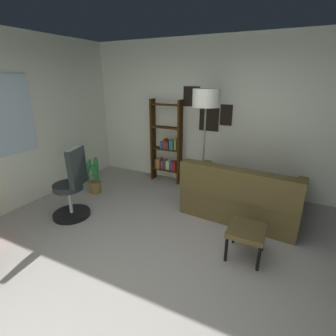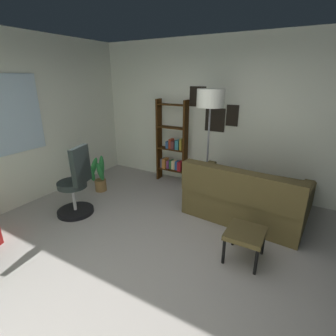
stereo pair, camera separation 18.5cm
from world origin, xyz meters
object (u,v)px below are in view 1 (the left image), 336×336
floor_lamp (206,104)px  potted_plant (93,177)px  couch (250,194)px  footstool (247,232)px  office_chair (72,191)px  bookshelf (167,147)px

floor_lamp → potted_plant: floor_lamp is taller
couch → footstool: couch is taller
couch → office_chair: office_chair is taller
office_chair → potted_plant: 0.90m
footstool → floor_lamp: 2.08m
office_chair → bookshelf: bookshelf is taller
footstool → office_chair: (-0.23, 2.54, 0.11)m
footstool → potted_plant: (0.59, 2.89, -0.03)m
footstool → bookshelf: size_ratio=0.27×
potted_plant → office_chair: bearing=-157.0°
footstool → potted_plant: potted_plant is taller
couch → bookshelf: (0.56, 1.77, 0.44)m
footstool → floor_lamp: floor_lamp is taller
footstool → floor_lamp: (1.26, 0.99, 1.32)m
potted_plant → floor_lamp: bearing=-70.6°
office_chair → potted_plant: size_ratio=1.65×
couch → footstool: size_ratio=4.02×
office_chair → floor_lamp: size_ratio=0.59×
couch → floor_lamp: (0.11, 0.84, 1.35)m
bookshelf → couch: bearing=-107.6°
footstool → office_chair: office_chair is taller
floor_lamp → potted_plant: (-0.67, 1.90, -1.35)m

